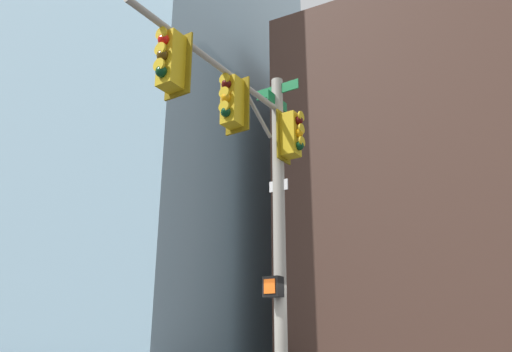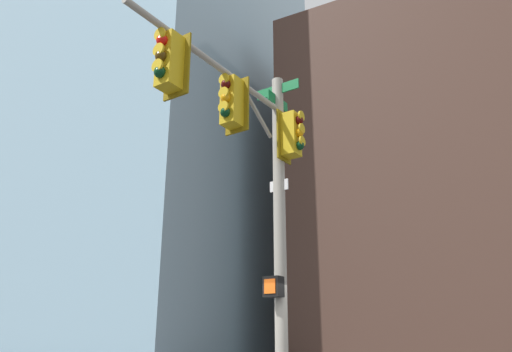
{
  "view_description": "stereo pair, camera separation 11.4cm",
  "coord_description": "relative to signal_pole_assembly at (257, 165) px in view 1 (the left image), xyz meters",
  "views": [
    {
      "loc": [
        4.32,
        -8.75,
        1.44
      ],
      "look_at": [
        0.07,
        -0.54,
        4.58
      ],
      "focal_mm": 34.03,
      "sensor_mm": 36.0,
      "label": 1
    },
    {
      "loc": [
        4.42,
        -8.7,
        1.44
      ],
      "look_at": [
        0.07,
        -0.54,
        4.58
      ],
      "focal_mm": 34.03,
      "sensor_mm": 36.0,
      "label": 2
    }
  ],
  "objects": [
    {
      "name": "signal_pole_assembly",
      "position": [
        0.0,
        0.0,
        0.0
      ],
      "size": [
        1.23,
        4.96,
        7.2
      ],
      "rotation": [
        0.0,
        0.0,
        4.61
      ],
      "color": "#9E998C",
      "rests_on": "ground_plane"
    },
    {
      "name": "building_brick_midblock",
      "position": [
        -0.49,
        34.72,
        9.54
      ],
      "size": [
        22.34,
        19.26,
        28.68
      ],
      "primitive_type": "cube",
      "color": "#4C3328",
      "rests_on": "ground_plane"
    },
    {
      "name": "building_brick_nearside",
      "position": [
        -32.68,
        24.98,
        15.68
      ],
      "size": [
        26.66,
        18.26,
        40.96
      ],
      "primitive_type": "cube",
      "color": "brown",
      "rests_on": "ground_plane"
    }
  ]
}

